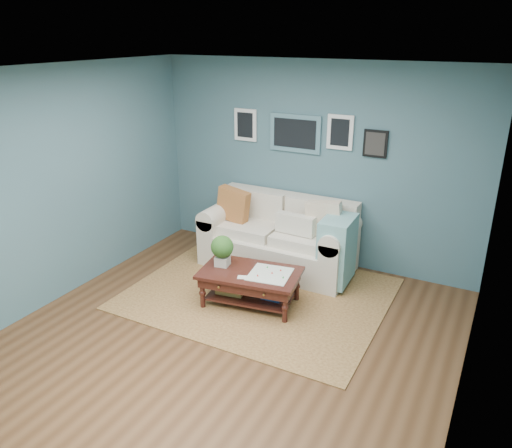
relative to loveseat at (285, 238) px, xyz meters
The scene contains 4 objects.
room_shell 2.19m from the loveseat, 84.79° to the right, with size 5.00×5.02×2.70m.
area_rug 0.93m from the loveseat, 87.68° to the right, with size 3.01×2.41×0.01m, color brown.
loveseat is the anchor object (origin of this frame).
coffee_table 1.10m from the loveseat, 90.18° to the right, with size 1.23×0.84×0.80m.
Camera 1 is at (2.34, -3.59, 3.03)m, focal length 35.00 mm.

